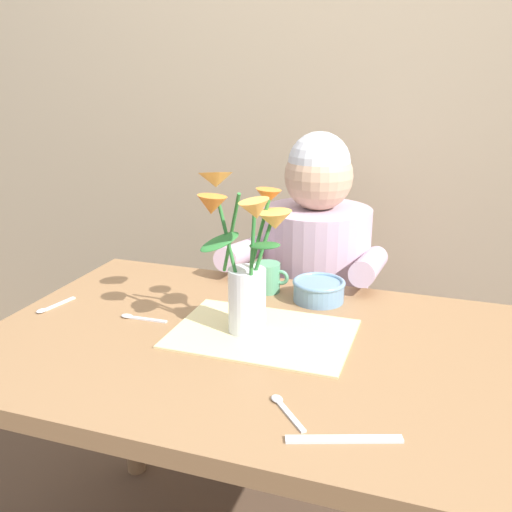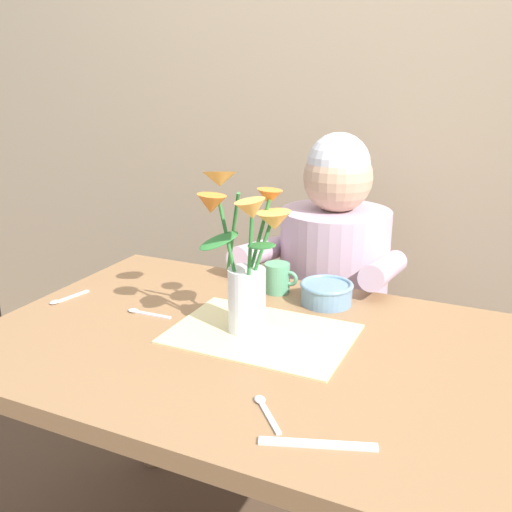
{
  "view_description": "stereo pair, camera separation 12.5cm",
  "coord_description": "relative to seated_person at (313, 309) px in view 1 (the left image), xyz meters",
  "views": [
    {
      "loc": [
        0.38,
        -1.08,
        1.31
      ],
      "look_at": [
        -0.01,
        0.05,
        0.92
      ],
      "focal_mm": 40.1,
      "sensor_mm": 36.0,
      "label": 1
    },
    {
      "loc": [
        0.5,
        -1.03,
        1.31
      ],
      "look_at": [
        -0.01,
        0.05,
        0.92
      ],
      "focal_mm": 40.1,
      "sensor_mm": 36.0,
      "label": 2
    }
  ],
  "objects": [
    {
      "name": "ceramic_mug",
      "position": [
        -0.05,
        -0.33,
        0.22
      ],
      "size": [
        0.09,
        0.07,
        0.08
      ],
      "color": "#569970",
      "rests_on": "dining_table"
    },
    {
      "name": "spoon_2",
      "position": [
        0.14,
        -0.85,
        0.18
      ],
      "size": [
        0.09,
        0.1,
        0.01
      ],
      "color": "silver",
      "rests_on": "dining_table"
    },
    {
      "name": "ceramic_bowl",
      "position": [
        0.09,
        -0.34,
        0.21
      ],
      "size": [
        0.14,
        0.14,
        0.06
      ],
      "color": "#6689A8",
      "rests_on": "dining_table"
    },
    {
      "name": "spoon_1",
      "position": [
        -0.3,
        -0.6,
        0.18
      ],
      "size": [
        0.12,
        0.02,
        0.01
      ],
      "color": "silver",
      "rests_on": "dining_table"
    },
    {
      "name": "dining_table",
      "position": [
        0.0,
        -0.62,
        0.08
      ],
      "size": [
        1.2,
        0.8,
        0.74
      ],
      "color": "olive",
      "rests_on": "ground_plane"
    },
    {
      "name": "spoon_0",
      "position": [
        -0.53,
        -0.61,
        0.18
      ],
      "size": [
        0.04,
        0.12,
        0.01
      ],
      "color": "silver",
      "rests_on": "dining_table"
    },
    {
      "name": "wood_panel_backdrop",
      "position": [
        0.0,
        0.43,
        0.69
      ],
      "size": [
        4.0,
        0.1,
        2.5
      ],
      "primitive_type": "cube",
      "color": "tan",
      "rests_on": "ground_plane"
    },
    {
      "name": "striped_placemat",
      "position": [
        0.02,
        -0.58,
        0.18
      ],
      "size": [
        0.4,
        0.28,
        0.0
      ],
      "primitive_type": "cube",
      "color": "beige",
      "rests_on": "dining_table"
    },
    {
      "name": "dinner_knife",
      "position": [
        0.26,
        -0.91,
        0.18
      ],
      "size": [
        0.19,
        0.08,
        0.0
      ],
      "primitive_type": "cube",
      "rotation": [
        0.0,
        0.0,
        0.34
      ],
      "color": "silver",
      "rests_on": "dining_table"
    },
    {
      "name": "seated_person",
      "position": [
        0.0,
        0.0,
        0.0
      ],
      "size": [
        0.45,
        0.47,
        1.14
      ],
      "rotation": [
        0.0,
        0.0,
        -0.07
      ],
      "color": "#4C4C56",
      "rests_on": "ground_plane"
    },
    {
      "name": "flower_vase",
      "position": [
        -0.02,
        -0.58,
        0.36
      ],
      "size": [
        0.26,
        0.21,
        0.36
      ],
      "color": "silver",
      "rests_on": "dining_table"
    }
  ]
}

